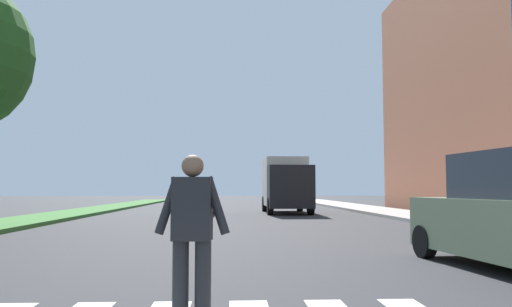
% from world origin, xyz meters
% --- Properties ---
extents(ground_plane, '(140.00, 140.00, 0.00)m').
position_xyz_m(ground_plane, '(0.00, 30.00, 0.00)').
color(ground_plane, '#2D2D30').
extents(median_strip, '(2.69, 64.00, 0.15)m').
position_xyz_m(median_strip, '(-7.90, 28.00, 0.07)').
color(median_strip, '#386B2D').
rests_on(median_strip, ground_plane).
extents(sidewalk_right, '(3.00, 64.00, 0.15)m').
position_xyz_m(sidewalk_right, '(8.87, 28.00, 0.07)').
color(sidewalk_right, '#9E9991').
rests_on(sidewalk_right, ground_plane).
extents(street_lamp_right, '(1.02, 0.24, 7.50)m').
position_xyz_m(street_lamp_right, '(8.27, 16.46, 4.59)').
color(street_lamp_right, slate).
rests_on(street_lamp_right, sidewalk_right).
extents(pedestrian_performer, '(0.75, 0.27, 1.69)m').
position_xyz_m(pedestrian_performer, '(-0.14, 7.59, 0.93)').
color(pedestrian_performer, '#262628').
rests_on(pedestrian_performer, ground_plane).
extents(sedan_midblock, '(1.97, 4.24, 1.67)m').
position_xyz_m(sedan_midblock, '(-1.56, 28.81, 0.78)').
color(sedan_midblock, '#B7B7BC').
rests_on(sedan_midblock, ground_plane).
extents(truck_box_delivery, '(2.40, 6.20, 3.10)m').
position_xyz_m(truck_box_delivery, '(3.31, 30.94, 1.63)').
color(truck_box_delivery, black).
rests_on(truck_box_delivery, ground_plane).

